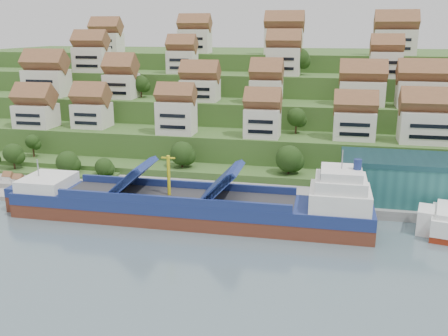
# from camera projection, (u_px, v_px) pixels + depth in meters

# --- Properties ---
(ground) EXTENTS (300.00, 300.00, 0.00)m
(ground) POSITION_uv_depth(u_px,v_px,m) (234.00, 223.00, 106.47)
(ground) COLOR slate
(ground) RESTS_ON ground
(quay) EXTENTS (180.00, 14.00, 2.20)m
(quay) POSITION_uv_depth(u_px,v_px,m) (331.00, 202.00, 116.19)
(quay) COLOR gray
(quay) RESTS_ON ground
(pebble_beach) EXTENTS (45.00, 20.00, 1.00)m
(pebble_beach) POSITION_uv_depth(u_px,v_px,m) (24.00, 186.00, 129.50)
(pebble_beach) COLOR gray
(pebble_beach) RESTS_ON ground
(hillside) EXTENTS (260.00, 128.00, 31.00)m
(hillside) POSITION_uv_depth(u_px,v_px,m) (284.00, 104.00, 201.01)
(hillside) COLOR #2D4C1E
(hillside) RESTS_ON ground
(hillside_village) EXTENTS (160.45, 62.87, 28.97)m
(hillside_village) POSITION_uv_depth(u_px,v_px,m) (274.00, 80.00, 156.96)
(hillside_village) COLOR silver
(hillside_village) RESTS_ON ground
(hillside_trees) EXTENTS (142.56, 62.46, 31.34)m
(hillside_trees) POSITION_uv_depth(u_px,v_px,m) (238.00, 116.00, 143.93)
(hillside_trees) COLOR #213E14
(hillside_trees) RESTS_ON ground
(flagpole) EXTENTS (1.28, 0.16, 8.00)m
(flagpole) POSITION_uv_depth(u_px,v_px,m) (323.00, 184.00, 110.31)
(flagpole) COLOR gray
(flagpole) RESTS_ON quay
(beach_huts) EXTENTS (14.40, 3.70, 2.20)m
(beach_huts) POSITION_uv_depth(u_px,v_px,m) (14.00, 181.00, 128.30)
(beach_huts) COLOR white
(beach_huts) RESTS_ON pebble_beach
(cargo_ship) EXTENTS (77.16, 12.70, 17.08)m
(cargo_ship) POSITION_uv_depth(u_px,v_px,m) (197.00, 207.00, 106.21)
(cargo_ship) COLOR #5E2C1C
(cargo_ship) RESTS_ON ground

